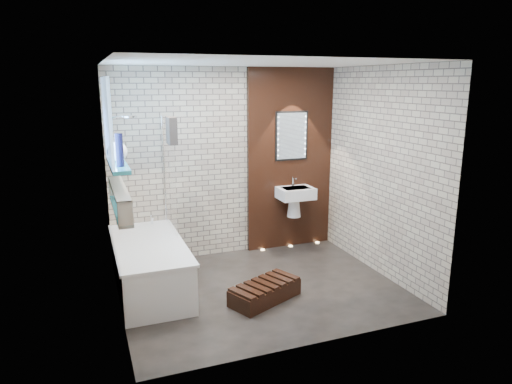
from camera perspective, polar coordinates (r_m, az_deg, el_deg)
name	(u,v)px	position (r m, az deg, el deg)	size (l,w,h in m)	color
ground	(260,288)	(5.66, 0.55, -11.74)	(3.20, 3.20, 0.00)	black
room_shell	(261,182)	(5.24, 0.58, 1.24)	(3.24, 3.20, 2.60)	#A08E7F
walnut_panel	(290,160)	(6.75, 4.20, 3.96)	(1.30, 0.06, 2.60)	black
clerestory_window	(110,131)	(5.16, -17.51, 7.19)	(0.18, 1.00, 0.94)	#7FADE0
display_niche	(120,199)	(5.08, -16.37, -0.86)	(0.14, 1.30, 0.26)	teal
bathtub	(150,266)	(5.67, -12.91, -8.83)	(0.79, 1.74, 0.70)	white
bath_screen	(169,175)	(5.86, -10.58, 2.11)	(0.01, 0.78, 1.40)	white
towel	(172,131)	(5.50, -10.32, 7.42)	(0.09, 0.24, 0.32)	#292321
shower_head	(130,117)	(5.76, -15.26, 8.92)	(0.18, 0.18, 0.02)	silver
washbasin	(295,197)	(6.68, 4.83, -0.63)	(0.50, 0.36, 0.58)	white
led_mirror	(292,136)	(6.67, 4.39, 6.88)	(0.50, 0.02, 0.70)	black
walnut_step	(265,292)	(5.35, 1.10, -12.23)	(0.83, 0.37, 0.18)	black
niche_bottles	(121,205)	(4.98, -16.24, -1.58)	(0.06, 0.93, 0.13)	#976217
sill_vases	(118,151)	(5.24, -16.61, 4.79)	(0.22, 0.47, 0.34)	#131334
floor_uplights	(291,246)	(7.02, 4.26, -6.61)	(0.96, 0.06, 0.01)	#FFD899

